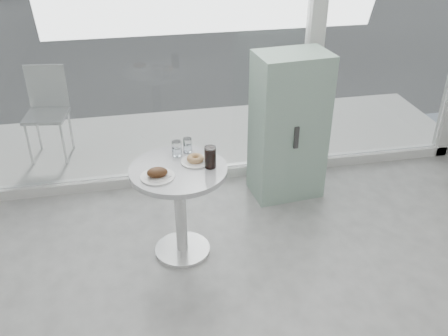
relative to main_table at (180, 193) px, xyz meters
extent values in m
cube|color=white|center=(0.50, 1.10, -0.50)|extent=(5.00, 0.12, 0.10)
cube|color=white|center=(1.40, 1.10, 0.95)|extent=(0.14, 0.14, 3.00)
cube|color=white|center=(-0.27, 1.10, 0.85)|extent=(3.21, 0.02, 2.60)
cube|color=white|center=(2.17, 1.10, 0.85)|extent=(1.41, 0.02, 2.60)
cylinder|color=silver|center=(0.00, 0.00, -0.54)|extent=(0.44, 0.44, 0.03)
cylinder|color=silver|center=(0.00, 0.00, -0.18)|extent=(0.09, 0.09, 0.70)
cylinder|color=white|center=(0.00, 0.00, 0.20)|extent=(0.72, 0.72, 0.04)
cube|color=beige|center=(0.50, 1.90, -0.53)|extent=(5.60, 1.60, 0.05)
cube|color=#84A994|center=(1.07, 0.70, 0.12)|extent=(0.66, 0.48, 1.35)
cube|color=#333333|center=(1.07, 0.48, 0.12)|extent=(0.04, 0.02, 0.20)
cylinder|color=silver|center=(-1.34, 1.62, -0.27)|extent=(0.02, 0.02, 0.46)
cylinder|color=silver|center=(-1.00, 1.57, -0.27)|extent=(0.02, 0.02, 0.46)
cylinder|color=silver|center=(-1.29, 1.96, -0.27)|extent=(0.02, 0.02, 0.46)
cylinder|color=silver|center=(-0.95, 1.91, -0.27)|extent=(0.02, 0.02, 0.46)
cube|color=silver|center=(-1.15, 1.76, -0.03)|extent=(0.46, 0.46, 0.03)
cube|color=silver|center=(-1.12, 1.95, 0.21)|extent=(0.40, 0.08, 0.46)
cylinder|color=white|center=(-0.16, -0.10, 0.23)|extent=(0.24, 0.24, 0.01)
cube|color=white|center=(-0.14, -0.11, 0.24)|extent=(0.15, 0.15, 0.00)
ellipsoid|color=#351D0E|center=(-0.16, -0.10, 0.26)|extent=(0.15, 0.12, 0.06)
ellipsoid|color=#351D0E|center=(-0.12, -0.08, 0.25)|extent=(0.07, 0.07, 0.04)
cylinder|color=white|center=(0.14, 0.06, 0.23)|extent=(0.22, 0.22, 0.01)
torus|color=tan|center=(0.14, 0.06, 0.25)|extent=(0.13, 0.13, 0.04)
cylinder|color=white|center=(0.01, 0.19, 0.28)|extent=(0.07, 0.07, 0.12)
cylinder|color=white|center=(0.01, 0.19, 0.25)|extent=(0.06, 0.06, 0.06)
cylinder|color=white|center=(0.10, 0.24, 0.28)|extent=(0.07, 0.07, 0.11)
cylinder|color=white|center=(0.10, 0.24, 0.25)|extent=(0.06, 0.06, 0.06)
cylinder|color=white|center=(0.23, -0.03, 0.30)|extent=(0.09, 0.09, 0.16)
cylinder|color=black|center=(0.23, -0.03, 0.29)|extent=(0.07, 0.07, 0.15)
camera|label=1|loc=(-0.29, -3.14, 2.04)|focal=40.00mm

